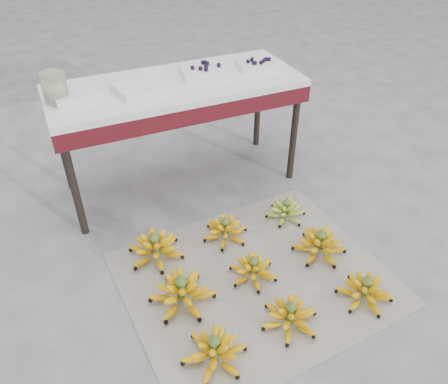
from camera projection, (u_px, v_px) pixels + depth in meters
name	position (u px, v px, depth m)	size (l,w,h in m)	color
ground	(235.00, 278.00, 2.18)	(60.00, 60.00, 0.00)	#5D5D5F
newspaper_mat	(255.00, 278.00, 2.18)	(1.25, 1.05, 0.01)	white
bunch_front_left	(214.00, 351.00, 1.78)	(0.33, 0.33, 0.17)	yellow
bunch_front_center	(290.00, 316.00, 1.92)	(0.32, 0.32, 0.16)	yellow
bunch_front_right	(365.00, 291.00, 2.04)	(0.31, 0.31, 0.16)	yellow
bunch_mid_left	(182.00, 292.00, 2.02)	(0.36, 0.36, 0.19)	yellow
bunch_mid_center	(253.00, 270.00, 2.15)	(0.24, 0.24, 0.15)	yellow
bunch_mid_right	(320.00, 245.00, 2.28)	(0.35, 0.35, 0.17)	yellow
bunch_back_left	(156.00, 248.00, 2.26)	(0.35, 0.35, 0.18)	yellow
bunch_back_center	(225.00, 230.00, 2.38)	(0.26, 0.26, 0.15)	yellow
bunch_back_right	(286.00, 211.00, 2.53)	(0.30, 0.30, 0.14)	olive
vendor_table	(176.00, 95.00, 2.49)	(1.43, 0.57, 0.69)	black
tray_far_left	(77.00, 95.00, 2.26)	(0.26, 0.20, 0.04)	silver
tray_left	(141.00, 87.00, 2.33)	(0.31, 0.25, 0.04)	silver
tray_right	(205.00, 71.00, 2.51)	(0.29, 0.23, 0.07)	silver
tray_far_right	(258.00, 64.00, 2.60)	(0.26, 0.21, 0.06)	silver
glass_jar	(55.00, 87.00, 2.19)	(0.12, 0.12, 0.16)	beige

